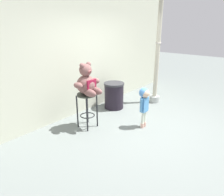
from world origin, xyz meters
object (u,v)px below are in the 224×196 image
at_px(teddy_bear, 87,83).
at_px(trash_bin, 114,95).
at_px(bar_stool_with_teddy, 87,103).
at_px(child_walking, 144,99).
at_px(lamppost, 157,63).

height_order(teddy_bear, trash_bin, teddy_bear).
distance_m(bar_stool_with_teddy, trash_bin, 1.28).
bearing_deg(bar_stool_with_teddy, child_walking, -51.03).
xyz_separation_m(teddy_bear, lamppost, (2.35, -0.33, 0.14)).
bearing_deg(bar_stool_with_teddy, lamppost, -8.81).
relative_size(child_walking, trash_bin, 1.29).
bearing_deg(lamppost, teddy_bear, 171.94).
relative_size(teddy_bear, child_walking, 0.73).
height_order(bar_stool_with_teddy, lamppost, lamppost).
bearing_deg(trash_bin, teddy_bear, -166.96).
bearing_deg(teddy_bear, bar_stool_with_teddy, 90.00).
xyz_separation_m(bar_stool_with_teddy, lamppost, (2.35, -0.36, 0.60)).
bearing_deg(lamppost, trash_bin, 150.85).
xyz_separation_m(child_walking, lamppost, (1.57, 0.59, 0.50)).
relative_size(bar_stool_with_teddy, lamppost, 0.27).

